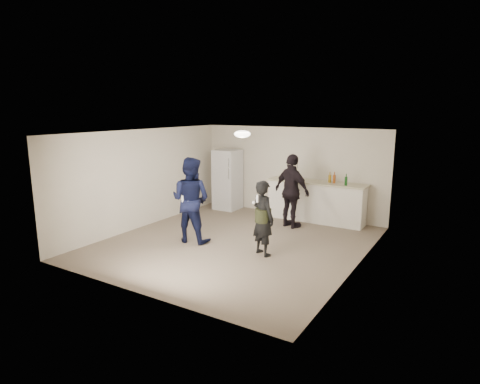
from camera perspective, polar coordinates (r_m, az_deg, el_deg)
The scene contains 21 objects.
floor at distance 9.22m, azimuth -0.65°, elevation -7.23°, with size 6.00×6.00×0.00m, color #6B5B4C.
ceiling at distance 8.73m, azimuth -0.69°, elevation 8.47°, with size 6.00×6.00×0.00m, color silver.
wall_back at distance 11.51m, azimuth 7.25°, elevation 2.93°, with size 6.00×6.00×0.00m, color beige.
wall_front at distance 6.61m, azimuth -14.57°, elevation -4.01°, with size 6.00×6.00×0.00m, color beige.
wall_left at distance 10.58m, azimuth -13.42°, elevation 1.92°, with size 6.00×6.00×0.00m, color beige.
wall_right at distance 7.83m, azimuth 16.69°, elevation -1.67°, with size 6.00×6.00×0.00m, color beige.
counter at distance 11.01m, azimuth 10.73°, elevation -1.43°, with size 2.60×0.56×1.05m, color white.
counter_top at distance 10.90m, azimuth 10.84°, elevation 1.36°, with size 2.68×0.64×0.04m, color beige.
fridge at distance 12.11m, azimuth -1.78°, elevation 1.78°, with size 0.70×0.70×1.80m, color silver.
fridge_handle at distance 11.59m, azimuth -1.62°, elevation 3.33°, with size 0.02×0.02×0.60m, color #B9B9BE.
ceiling_dome at distance 8.99m, azimuth 0.33°, elevation 8.25°, with size 0.36×0.36×0.16m, color white.
shaker at distance 11.15m, azimuth 7.35°, elevation 2.25°, with size 0.08×0.08×0.17m, color #B5B4B9.
man at distance 9.16m, azimuth -7.02°, elevation -1.12°, with size 0.95×0.74×1.95m, color #0F1641.
woman at distance 8.29m, azimuth 3.29°, elevation -3.72°, with size 0.58×0.38×1.58m, color black.
camo_shorts at distance 8.28m, azimuth 3.30°, elevation -3.33°, with size 0.34×0.34×0.28m, color #2B3217.
spectator at distance 10.26m, azimuth 7.38°, elevation 0.12°, with size 1.11×0.46×1.89m, color black.
remote_man at distance 8.93m, azimuth -8.14°, elevation -0.98°, with size 0.04×0.04×0.15m, color white.
nunchuk_man at distance 8.89m, azimuth -7.41°, elevation -1.47°, with size 0.07×0.07×0.07m, color white.
remote_woman at distance 7.97m, azimuth 2.49°, elevation -0.95°, with size 0.04×0.04×0.15m, color silver.
nunchuk_woman at distance 8.06m, azimuth 1.96°, elevation -1.52°, with size 0.07×0.07×0.07m, color white.
bottle_cluster at distance 10.83m, azimuth 11.30°, elevation 1.96°, with size 1.76×0.26×0.27m.
Camera 1 is at (4.61, -7.40, 3.01)m, focal length 30.00 mm.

